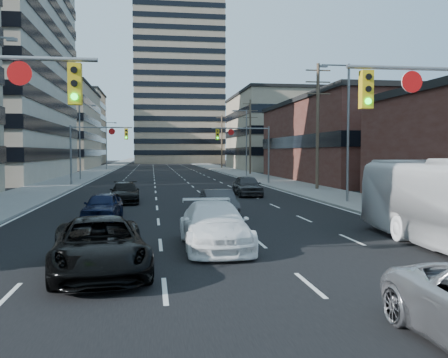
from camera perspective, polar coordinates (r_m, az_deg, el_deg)
name	(u,v)px	position (r m, az deg, el deg)	size (l,w,h in m)	color
road_surface	(160,165)	(135.91, -7.36, 1.65)	(18.00, 300.00, 0.02)	black
sidewalk_left	(116,164)	(136.22, -12.21, 1.64)	(5.00, 300.00, 0.15)	slate
sidewalk_right	(202,164)	(136.57, -2.53, 1.71)	(5.00, 300.00, 0.15)	slate
office_left_far	(43,129)	(108.20, -20.01, 5.37)	(20.00, 30.00, 16.00)	gray
storefront_right_mid	(375,142)	(61.65, 16.83, 4.03)	(20.00, 30.00, 9.00)	#472119
office_right_far	(293,133)	(97.75, 7.88, 5.20)	(22.00, 28.00, 14.00)	gray
apartment_tower	(178,69)	(158.16, -5.33, 12.41)	(26.00, 26.00, 58.00)	gray
bg_block_left	(59,128)	(148.29, -18.38, 5.50)	(24.00, 24.00, 20.00)	#ADA089
bg_block_right	(275,143)	(140.09, 5.86, 4.15)	(22.00, 22.00, 12.00)	gray
signal_far_left	(95,142)	(51.17, -14.56, 4.07)	(6.09, 0.33, 6.00)	slate
signal_far_right	(247,143)	(51.79, 2.64, 4.15)	(6.09, 0.33, 6.00)	slate
utility_pole_block	(318,124)	(44.29, 10.65, 6.19)	(2.20, 0.28, 11.00)	#4C3D2D
utility_pole_midblock	(250,136)	(73.30, 3.01, 4.99)	(2.20, 0.28, 11.00)	#4C3D2D
utility_pole_distant	(222,140)	(102.88, -0.26, 4.44)	(2.20, 0.28, 11.00)	#4C3D2D
streetlight_left_mid	(81,138)	(61.44, -16.01, 4.56)	(2.03, 0.22, 9.00)	slate
streetlight_left_far	(107,143)	(96.22, -13.19, 4.02)	(2.03, 0.22, 9.00)	slate
streetlight_right_near	(346,126)	(33.30, 13.75, 5.95)	(2.03, 0.22, 9.00)	slate
streetlight_right_far	(245,139)	(67.04, 2.45, 4.55)	(2.03, 0.22, 9.00)	slate
black_pickup	(99,246)	(14.23, -14.05, -7.42)	(2.53, 5.48, 1.52)	black
white_van	(214,226)	(17.35, -1.09, -5.35)	(2.21, 5.45, 1.58)	white
sedan_blue	(103,206)	(25.26, -13.69, -3.03)	(1.61, 4.00, 1.36)	black
sedan_grey_center	(219,204)	(25.56, -0.61, -2.83)	(1.48, 4.26, 1.40)	#343436
sedan_black_far	(125,193)	(33.37, -11.27, -1.55)	(1.89, 4.65, 1.35)	black
sedan_grey_right	(247,186)	(37.89, 2.67, -0.78)	(1.85, 4.60, 1.57)	#2E2E30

